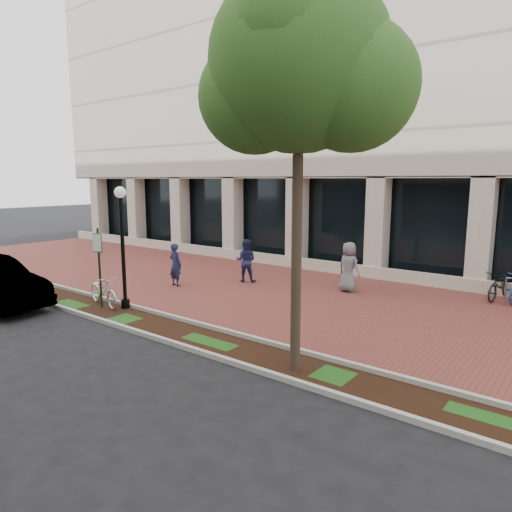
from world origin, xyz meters
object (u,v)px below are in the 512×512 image
Objects in this scene: parking_sign at (99,258)px; pedestrian_left at (175,265)px; pedestrian_right at (349,267)px; locked_bicycle at (104,291)px; street_tree at (302,73)px; lamppost at (122,240)px; pedestrian_mid at (246,261)px.

parking_sign reaches higher than pedestrian_left.
locked_bicycle is at bearing 63.77° from pedestrian_right.
street_tree is at bearing -24.08° from parking_sign.
pedestrian_left is (-8.06, 3.83, -5.32)m from street_tree.
parking_sign is 0.99m from lamppost.
street_tree is 4.42× the size of pedestrian_right.
pedestrian_right is at bearing 29.61° from parking_sign.
pedestrian_right reaches higher than pedestrian_left.
locked_bicycle is at bearing -162.52° from lamppost.
street_tree is 10.25m from pedestrian_mid.
locked_bicycle is (-0.10, 0.18, -1.13)m from parking_sign.
street_tree is 4.88× the size of pedestrian_left.
parking_sign is at bearing 100.22° from pedestrian_left.
parking_sign is at bearing 65.04° from pedestrian_right.
street_tree reaches higher than locked_bicycle.
lamppost reaches higher than pedestrian_right.
street_tree reaches higher than pedestrian_left.
pedestrian_mid is at bearing 83.14° from lamppost.
pedestrian_left is (-0.37, 3.58, -0.80)m from parking_sign.
lamppost is 2.23× the size of pedestrian_mid.
pedestrian_left is at bearing 108.55° from lamppost.
lamppost is 5.58m from pedestrian_mid.
lamppost is 2.32× the size of pedestrian_left.
locked_bicycle is (-7.79, 0.44, -5.65)m from street_tree.
parking_sign is 0.67× the size of lamppost.
street_tree is 4.22× the size of locked_bicycle.
lamppost is 1.89m from locked_bicycle.
pedestrian_mid is 4.17m from pedestrian_right.
parking_sign is 1.40× the size of pedestrian_right.
lamppost is at bearing 9.81° from parking_sign.
parking_sign is 3.68m from pedestrian_left.
pedestrian_left is 0.91× the size of pedestrian_right.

